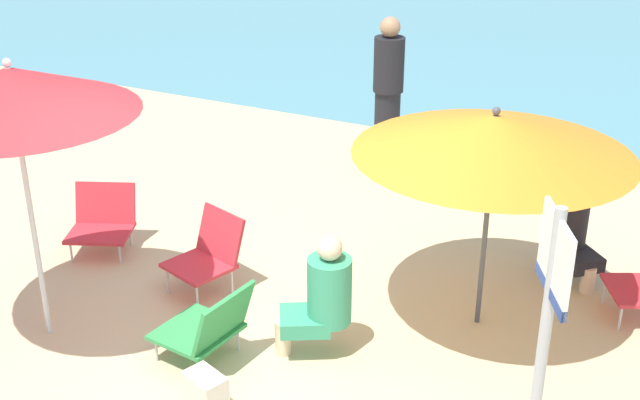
{
  "coord_description": "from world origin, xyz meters",
  "views": [
    {
      "loc": [
        2.71,
        -4.24,
        3.6
      ],
      "look_at": [
        -0.11,
        1.43,
        0.7
      ],
      "focal_mm": 46.72,
      "sensor_mm": 36.0,
      "label": 1
    }
  ],
  "objects_px": {
    "person_a": "(574,227)",
    "umbrella_red": "(11,91)",
    "umbrella_orange": "(494,135)",
    "beach_bag": "(206,393)",
    "warning_sign": "(545,331)",
    "beach_chair_a": "(208,326)",
    "beach_chair_f": "(103,219)",
    "beach_chair_b": "(209,252)",
    "person_b": "(322,295)",
    "person_c": "(388,95)"
  },
  "relations": [
    {
      "from": "warning_sign",
      "to": "beach_chair_a",
      "type": "bearing_deg",
      "value": 140.43
    },
    {
      "from": "beach_chair_f",
      "to": "person_b",
      "type": "distance_m",
      "value": 2.6
    },
    {
      "from": "beach_chair_b",
      "to": "beach_bag",
      "type": "relative_size",
      "value": 2.32
    },
    {
      "from": "person_b",
      "to": "beach_bag",
      "type": "distance_m",
      "value": 1.08
    },
    {
      "from": "beach_bag",
      "to": "person_b",
      "type": "bearing_deg",
      "value": 67.68
    },
    {
      "from": "person_a",
      "to": "warning_sign",
      "type": "xyz_separation_m",
      "value": [
        0.34,
        -3.0,
        0.83
      ]
    },
    {
      "from": "umbrella_red",
      "to": "beach_chair_f",
      "type": "relative_size",
      "value": 3.01
    },
    {
      "from": "umbrella_orange",
      "to": "beach_bag",
      "type": "height_order",
      "value": "umbrella_orange"
    },
    {
      "from": "beach_chair_a",
      "to": "person_b",
      "type": "relative_size",
      "value": 0.69
    },
    {
      "from": "beach_chair_b",
      "to": "person_c",
      "type": "relative_size",
      "value": 0.39
    },
    {
      "from": "umbrella_orange",
      "to": "beach_chair_b",
      "type": "relative_size",
      "value": 3.04
    },
    {
      "from": "umbrella_red",
      "to": "beach_chair_a",
      "type": "bearing_deg",
      "value": 10.42
    },
    {
      "from": "beach_chair_b",
      "to": "warning_sign",
      "type": "relative_size",
      "value": 0.34
    },
    {
      "from": "umbrella_orange",
      "to": "beach_chair_a",
      "type": "xyz_separation_m",
      "value": [
        -1.59,
        -1.38,
        -1.26
      ]
    },
    {
      "from": "beach_chair_f",
      "to": "beach_bag",
      "type": "distance_m",
      "value": 2.64
    },
    {
      "from": "umbrella_red",
      "to": "umbrella_orange",
      "type": "distance_m",
      "value": 3.35
    },
    {
      "from": "beach_chair_b",
      "to": "beach_chair_f",
      "type": "bearing_deg",
      "value": -80.16
    },
    {
      "from": "umbrella_orange",
      "to": "beach_chair_b",
      "type": "xyz_separation_m",
      "value": [
        -2.16,
        -0.51,
        -1.21
      ]
    },
    {
      "from": "umbrella_orange",
      "to": "person_b",
      "type": "xyz_separation_m",
      "value": [
        -0.91,
        -0.91,
        -1.07
      ]
    },
    {
      "from": "person_c",
      "to": "beach_chair_b",
      "type": "bearing_deg",
      "value": 39.46
    },
    {
      "from": "beach_bag",
      "to": "beach_chair_a",
      "type": "bearing_deg",
      "value": 120.95
    },
    {
      "from": "umbrella_red",
      "to": "person_c",
      "type": "xyz_separation_m",
      "value": [
        1.06,
        4.2,
        -1.06
      ]
    },
    {
      "from": "person_c",
      "to": "beach_chair_f",
      "type": "bearing_deg",
      "value": 16.57
    },
    {
      "from": "person_a",
      "to": "umbrella_orange",
      "type": "bearing_deg",
      "value": -68.26
    },
    {
      "from": "umbrella_orange",
      "to": "warning_sign",
      "type": "bearing_deg",
      "value": -66.93
    },
    {
      "from": "person_b",
      "to": "warning_sign",
      "type": "bearing_deg",
      "value": 119.98
    },
    {
      "from": "person_a",
      "to": "beach_bag",
      "type": "distance_m",
      "value": 3.44
    },
    {
      "from": "umbrella_red",
      "to": "beach_bag",
      "type": "distance_m",
      "value": 2.42
    },
    {
      "from": "beach_chair_b",
      "to": "person_b",
      "type": "relative_size",
      "value": 0.7
    },
    {
      "from": "umbrella_red",
      "to": "beach_chair_b",
      "type": "xyz_separation_m",
      "value": [
        0.75,
        1.11,
        -1.59
      ]
    },
    {
      "from": "beach_chair_f",
      "to": "person_c",
      "type": "distance_m",
      "value": 3.36
    },
    {
      "from": "person_b",
      "to": "warning_sign",
      "type": "xyz_separation_m",
      "value": [
        1.73,
        -1.02,
        0.81
      ]
    },
    {
      "from": "umbrella_orange",
      "to": "person_c",
      "type": "height_order",
      "value": "umbrella_orange"
    },
    {
      "from": "umbrella_red",
      "to": "beach_chair_f",
      "type": "distance_m",
      "value": 2.16
    },
    {
      "from": "person_a",
      "to": "beach_bag",
      "type": "bearing_deg",
      "value": -75.11
    },
    {
      "from": "person_b",
      "to": "umbrella_red",
      "type": "bearing_deg",
      "value": -10.02
    },
    {
      "from": "beach_chair_a",
      "to": "person_c",
      "type": "relative_size",
      "value": 0.39
    },
    {
      "from": "umbrella_red",
      "to": "person_b",
      "type": "xyz_separation_m",
      "value": [
        2.0,
        0.71,
        -1.44
      ]
    },
    {
      "from": "umbrella_orange",
      "to": "person_c",
      "type": "bearing_deg",
      "value": 125.56
    },
    {
      "from": "beach_chair_a",
      "to": "beach_bag",
      "type": "xyz_separation_m",
      "value": [
        0.29,
        -0.49,
        -0.16
      ]
    },
    {
      "from": "person_a",
      "to": "person_b",
      "type": "bearing_deg",
      "value": -78.95
    },
    {
      "from": "person_b",
      "to": "beach_bag",
      "type": "xyz_separation_m",
      "value": [
        -0.39,
        -0.95,
        -0.34
      ]
    },
    {
      "from": "umbrella_red",
      "to": "beach_chair_a",
      "type": "relative_size",
      "value": 3.23
    },
    {
      "from": "person_a",
      "to": "warning_sign",
      "type": "distance_m",
      "value": 3.13
    },
    {
      "from": "beach_chair_f",
      "to": "warning_sign",
      "type": "xyz_separation_m",
      "value": [
        4.26,
        -1.61,
        1.01
      ]
    },
    {
      "from": "person_a",
      "to": "person_b",
      "type": "distance_m",
      "value": 2.42
    },
    {
      "from": "person_a",
      "to": "person_c",
      "type": "bearing_deg",
      "value": -166.86
    },
    {
      "from": "beach_bag",
      "to": "person_a",
      "type": "bearing_deg",
      "value": 58.63
    },
    {
      "from": "person_a",
      "to": "umbrella_red",
      "type": "bearing_deg",
      "value": -95.4
    },
    {
      "from": "beach_chair_a",
      "to": "beach_chair_f",
      "type": "xyz_separation_m",
      "value": [
        -1.84,
        1.06,
        -0.01
      ]
    }
  ]
}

